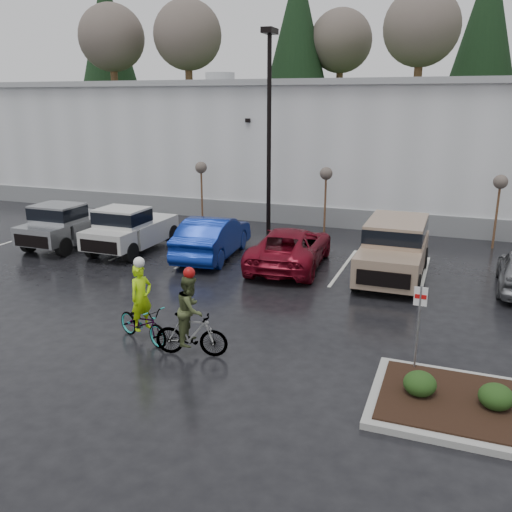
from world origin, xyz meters
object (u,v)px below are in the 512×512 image
at_px(lamppost, 269,112).
at_px(cyclist_olive, 191,324).
at_px(sapling_west, 201,171).
at_px(pickup_silver, 73,222).
at_px(fire_lane_sign, 419,319).
at_px(sapling_east, 500,186).
at_px(cyclist_hivis, 142,316).
at_px(suv_tan, 393,251).
at_px(sapling_mid, 326,177).
at_px(car_blue, 213,237).
at_px(car_red, 290,247).
at_px(pickup_white, 135,227).

height_order(lamppost, cyclist_olive, lamppost).
distance_m(sapling_west, cyclist_olive, 15.31).
bearing_deg(pickup_silver, lamppost, 32.57).
relative_size(lamppost, fire_lane_sign, 4.19).
bearing_deg(fire_lane_sign, lamppost, 123.46).
distance_m(sapling_east, fire_lane_sign, 13.06).
height_order(sapling_east, cyclist_hivis, sapling_east).
xyz_separation_m(suv_tan, cyclist_olive, (-3.98, -8.06, -0.18)).
bearing_deg(fire_lane_sign, sapling_west, 132.67).
distance_m(sapling_mid, sapling_east, 7.50).
bearing_deg(cyclist_olive, pickup_silver, 39.77).
distance_m(car_blue, suv_tan, 7.25).
bearing_deg(sapling_mid, sapling_west, 180.00).
xyz_separation_m(lamppost, suv_tan, (6.40, -4.70, -4.66)).
bearing_deg(cyclist_hivis, car_blue, 32.92).
bearing_deg(sapling_west, cyclist_olive, -64.97).
bearing_deg(car_blue, sapling_mid, -126.86).
distance_m(suv_tan, cyclist_hivis, 9.56).
relative_size(car_red, cyclist_olive, 2.34).
relative_size(sapling_mid, car_blue, 0.62).
distance_m(suv_tan, cyclist_olive, 8.99).
bearing_deg(suv_tan, lamppost, 143.69).
bearing_deg(car_red, sapling_east, -147.54).
relative_size(pickup_silver, cyclist_olive, 2.22).
height_order(car_blue, cyclist_olive, cyclist_olive).
relative_size(lamppost, sapling_mid, 2.88).
bearing_deg(car_red, pickup_silver, -2.99).
xyz_separation_m(pickup_white, cyclist_olive, (6.90, -8.22, -0.13)).
bearing_deg(sapling_mid, suv_tan, -55.62).
xyz_separation_m(sapling_mid, sapling_east, (7.50, 0.00, 0.00)).
distance_m(car_blue, cyclist_olive, 8.92).
bearing_deg(car_blue, fire_lane_sign, 134.21).
distance_m(fire_lane_sign, suv_tan, 7.24).
xyz_separation_m(sapling_east, suv_tan, (-3.60, -5.70, -1.70)).
relative_size(sapling_east, cyclist_olive, 1.37).
distance_m(sapling_west, pickup_white, 5.83).
relative_size(sapling_west, suv_tan, 0.63).
xyz_separation_m(fire_lane_sign, car_blue, (-8.64, 7.33, -0.56)).
height_order(sapling_east, pickup_silver, sapling_east).
xyz_separation_m(sapling_east, fire_lane_sign, (-2.20, -12.80, -1.32)).
xyz_separation_m(fire_lane_sign, car_red, (-5.29, 7.22, -0.65)).
height_order(sapling_east, fire_lane_sign, sapling_east).
distance_m(fire_lane_sign, cyclist_olive, 5.49).
xyz_separation_m(sapling_west, pickup_white, (-0.47, -5.54, -1.75)).
distance_m(lamppost, cyclist_hivis, 13.44).
distance_m(pickup_silver, car_blue, 6.69).
distance_m(sapling_west, car_blue, 6.59).
distance_m(pickup_white, car_red, 6.98).
relative_size(pickup_silver, car_red, 0.95).
height_order(sapling_east, car_red, sapling_east).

